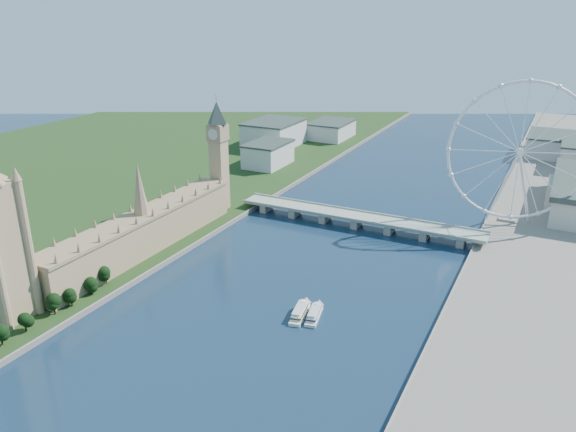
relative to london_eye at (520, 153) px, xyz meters
The scene contains 9 objects.
bank_left 486.29m from the london_eye, 167.40° to the right, with size 500.00×1400.00×6.00m, color slate.
tree_row 394.59m from the london_eye, 126.66° to the right, with size 8.27×152.27×20.57m.
parliament_range 313.29m from the london_eye, 143.26° to the right, with size 24.00×200.00×70.00m.
big_ben 259.68m from the london_eye, 162.73° to the right, with size 20.02×20.02×110.00m.
westminster_bridge 145.38m from the london_eye, 155.34° to the right, with size 220.00×22.00×9.50m.
london_eye is the anchor object (origin of this frame).
city_skyline 226.06m from the london_eye, 111.50° to the left, with size 505.00×280.00×32.00m.
tour_boat_near 246.86m from the london_eye, 114.80° to the right, with size 7.63×29.84×6.59m, color #F0ECC9, non-canonical shape.
tour_boat_far 241.42m from the london_eye, 113.04° to the right, with size 7.14×28.03×6.18m, color silver, non-canonical shape.
Camera 1 is at (151.30, -137.88, 183.02)m, focal length 35.00 mm.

